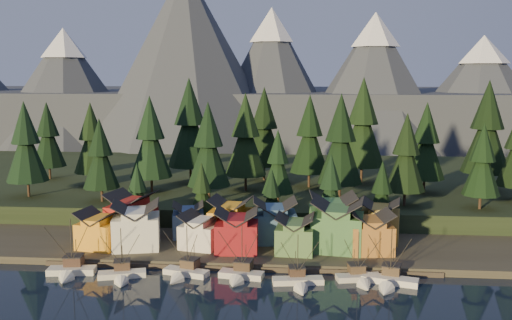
# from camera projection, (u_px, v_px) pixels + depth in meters

# --- Properties ---
(ground) EXTENTS (500.00, 500.00, 0.00)m
(ground) POSITION_uv_depth(u_px,v_px,m) (229.00, 300.00, 99.33)
(ground) COLOR black
(ground) RESTS_ON ground
(shore_strip) EXTENTS (400.00, 50.00, 1.50)m
(shore_strip) POSITION_uv_depth(u_px,v_px,m) (251.00, 233.00, 138.61)
(shore_strip) COLOR #373328
(shore_strip) RESTS_ON ground
(hillside) EXTENTS (420.00, 100.00, 6.00)m
(hillside) POSITION_uv_depth(u_px,v_px,m) (266.00, 184.00, 187.51)
(hillside) COLOR black
(hillside) RESTS_ON ground
(dock) EXTENTS (80.00, 4.00, 1.00)m
(dock) POSITION_uv_depth(u_px,v_px,m) (240.00, 266.00, 115.51)
(dock) COLOR #4A3F35
(dock) RESTS_ON ground
(mountain_ridge) EXTENTS (560.00, 190.00, 90.00)m
(mountain_ridge) POSITION_uv_depth(u_px,v_px,m) (275.00, 98.00, 306.13)
(mountain_ridge) COLOR #454A59
(mountain_ridge) RESTS_ON ground
(boat_0) EXTENTS (9.77, 10.42, 12.08)m
(boat_0) POSITION_uv_depth(u_px,v_px,m) (70.00, 264.00, 111.19)
(boat_0) COLOR silver
(boat_0) RESTS_ON ground
(boat_1) EXTENTS (9.79, 10.22, 10.69)m
(boat_1) POSITION_uv_depth(u_px,v_px,m) (122.00, 269.00, 109.42)
(boat_1) COLOR silver
(boat_1) RESTS_ON ground
(boat_2) EXTENTS (9.60, 10.09, 10.90)m
(boat_2) POSITION_uv_depth(u_px,v_px,m) (184.00, 266.00, 110.59)
(boat_2) COLOR silver
(boat_2) RESTS_ON ground
(boat_3) EXTENTS (9.15, 9.75, 11.44)m
(boat_3) POSITION_uv_depth(u_px,v_px,m) (240.00, 268.00, 109.16)
(boat_3) COLOR beige
(boat_3) RESTS_ON ground
(boat_4) EXTENTS (10.12, 10.77, 10.39)m
(boat_4) POSITION_uv_depth(u_px,v_px,m) (299.00, 276.00, 105.95)
(boat_4) COLOR silver
(boat_4) RESTS_ON ground
(boat_5) EXTENTS (9.14, 9.64, 10.41)m
(boat_5) POSITION_uv_depth(u_px,v_px,m) (360.00, 272.00, 107.70)
(boat_5) COLOR beige
(boat_5) RESTS_ON ground
(boat_6) EXTENTS (11.12, 11.61, 11.47)m
(boat_6) POSITION_uv_depth(u_px,v_px,m) (389.00, 274.00, 106.07)
(boat_6) COLOR white
(boat_6) RESTS_ON ground
(house_front_0) EXTENTS (9.64, 9.28, 8.29)m
(house_front_0) POSITION_uv_depth(u_px,v_px,m) (99.00, 228.00, 123.81)
(house_front_0) COLOR orange
(house_front_0) RESTS_ON shore_strip
(house_front_1) EXTENTS (11.66, 11.37, 10.15)m
(house_front_1) POSITION_uv_depth(u_px,v_px,m) (136.00, 224.00, 123.66)
(house_front_1) COLOR silver
(house_front_1) RESTS_ON shore_strip
(house_front_2) EXTENTS (9.47, 9.52, 7.68)m
(house_front_2) POSITION_uv_depth(u_px,v_px,m) (201.00, 229.00, 124.00)
(house_front_2) COLOR silver
(house_front_2) RESTS_ON shore_strip
(house_front_3) EXTENTS (9.39, 8.99, 9.10)m
(house_front_3) POSITION_uv_depth(u_px,v_px,m) (237.00, 229.00, 121.44)
(house_front_3) COLOR maroon
(house_front_3) RESTS_ON shore_strip
(house_front_4) EXTENTS (8.40, 8.98, 8.06)m
(house_front_4) POSITION_uv_depth(u_px,v_px,m) (295.00, 233.00, 120.67)
(house_front_4) COLOR #4D7640
(house_front_4) RESTS_ON shore_strip
(house_front_5) EXTENTS (11.98, 11.17, 11.17)m
(house_front_5) POSITION_uv_depth(u_px,v_px,m) (338.00, 223.00, 121.89)
(house_front_5) COLOR #3E6F3C
(house_front_5) RESTS_ON shore_strip
(house_front_6) EXTENTS (9.79, 9.37, 8.87)m
(house_front_6) POSITION_uv_depth(u_px,v_px,m) (370.00, 231.00, 120.58)
(house_front_6) COLOR #B2712D
(house_front_6) RESTS_ON shore_strip
(house_back_0) EXTENTS (11.43, 11.13, 10.49)m
(house_back_0) POSITION_uv_depth(u_px,v_px,m) (131.00, 213.00, 132.10)
(house_back_0) COLOR #A31F19
(house_back_0) RESTS_ON shore_strip
(house_back_1) EXTENTS (8.28, 8.35, 7.93)m
(house_back_1) POSITION_uv_depth(u_px,v_px,m) (188.00, 219.00, 132.37)
(house_back_1) COLOR #354D7F
(house_back_1) RESTS_ON shore_strip
(house_back_2) EXTENTS (10.10, 9.45, 9.69)m
(house_back_2) POSITION_uv_depth(u_px,v_px,m) (231.00, 218.00, 130.02)
(house_back_2) COLOR orange
(house_back_2) RESTS_ON shore_strip
(house_back_3) EXTENTS (10.47, 9.53, 9.75)m
(house_back_3) POSITION_uv_depth(u_px,v_px,m) (275.00, 219.00, 128.34)
(house_back_3) COLOR #35557F
(house_back_3) RESTS_ON shore_strip
(house_back_4) EXTENTS (10.67, 10.30, 10.95)m
(house_back_4) POSITION_uv_depth(u_px,v_px,m) (333.00, 217.00, 128.31)
(house_back_4) COLOR #498447
(house_back_4) RESTS_ON shore_strip
(house_back_5) EXTENTS (9.83, 9.92, 9.49)m
(house_back_5) POSITION_uv_depth(u_px,v_px,m) (380.00, 219.00, 128.75)
(house_back_5) COLOR olive
(house_back_5) RESTS_ON shore_strip
(tree_hill_0) EXTENTS (11.17, 11.17, 26.02)m
(tree_hill_0) POSITION_uv_depth(u_px,v_px,m) (26.00, 145.00, 152.96)
(tree_hill_0) COLOR #332319
(tree_hill_0) RESTS_ON hillside
(tree_hill_1) EXTENTS (10.70, 10.70, 24.93)m
(tree_hill_1) POSITION_uv_depth(u_px,v_px,m) (92.00, 140.00, 167.75)
(tree_hill_1) COLOR #332319
(tree_hill_1) RESTS_ON hillside
(tree_hill_2) EXTENTS (9.39, 9.39, 21.86)m
(tree_hill_2) POSITION_uv_depth(u_px,v_px,m) (100.00, 156.00, 147.42)
(tree_hill_2) COLOR #332319
(tree_hill_2) RESTS_ON hillside
(tree_hill_3) EXTENTS (11.70, 11.70, 27.25)m
(tree_hill_3) POSITION_uv_depth(u_px,v_px,m) (151.00, 140.00, 157.92)
(tree_hill_3) COLOR #332319
(tree_hill_3) RESTS_ON hillside
(tree_hill_4) EXTENTS (13.75, 13.75, 32.04)m
(tree_hill_4) POSITION_uv_depth(u_px,v_px,m) (190.00, 126.00, 171.60)
(tree_hill_4) COLOR #332319
(tree_hill_4) RESTS_ON hillside
(tree_hill_5) EXTENTS (11.23, 11.23, 26.15)m
(tree_hill_5) POSITION_uv_depth(u_px,v_px,m) (208.00, 148.00, 146.58)
(tree_hill_5) COLOR #332319
(tree_hill_5) RESTS_ON hillside
(tree_hill_6) EXTENTS (12.00, 12.00, 27.95)m
(tree_hill_6) POSITION_uv_depth(u_px,v_px,m) (246.00, 138.00, 160.50)
(tree_hill_6) COLOR #332319
(tree_hill_6) RESTS_ON hillside
(tree_hill_7) EXTENTS (8.31, 8.31, 19.37)m
(tree_hill_7) POSITION_uv_depth(u_px,v_px,m) (278.00, 164.00, 143.59)
(tree_hill_7) COLOR #332319
(tree_hill_7) RESTS_ON hillside
(tree_hill_8) EXTENTS (11.71, 11.71, 27.28)m
(tree_hill_8) POSITION_uv_depth(u_px,v_px,m) (310.00, 137.00, 165.87)
(tree_hill_8) COLOR #332319
(tree_hill_8) RESTS_ON hillside
(tree_hill_9) EXTENTS (12.10, 12.10, 28.18)m
(tree_hill_9) POSITION_uv_depth(u_px,v_px,m) (341.00, 142.00, 148.35)
(tree_hill_9) COLOR #332319
(tree_hill_9) RESTS_ON hillside
(tree_hill_10) EXTENTS (13.84, 13.84, 32.25)m
(tree_hill_10) POSITION_uv_depth(u_px,v_px,m) (363.00, 125.00, 171.93)
(tree_hill_10) COLOR #332319
(tree_hill_10) RESTS_ON hillside
(tree_hill_11) EXTENTS (10.11, 10.11, 23.55)m
(tree_hill_11) POSITION_uv_depth(u_px,v_px,m) (406.00, 155.00, 142.40)
(tree_hill_11) COLOR #332319
(tree_hill_11) RESTS_ON hillside
(tree_hill_12) EXTENTS (10.95, 10.95, 25.50)m
(tree_hill_12) POSITION_uv_depth(u_px,v_px,m) (426.00, 144.00, 157.30)
(tree_hill_12) COLOR #332319
(tree_hill_12) RESTS_ON hillside
(tree_hill_13) EXTENTS (9.17, 9.17, 21.36)m
(tree_hill_13) POSITION_uv_depth(u_px,v_px,m) (482.00, 162.00, 139.03)
(tree_hill_13) COLOR #332319
(tree_hill_13) RESTS_ON hillside
(tree_hill_14) EXTENTS (13.54, 13.54, 31.54)m
(tree_hill_14) POSITION_uv_depth(u_px,v_px,m) (487.00, 130.00, 161.13)
(tree_hill_14) COLOR #332319
(tree_hill_14) RESTS_ON hillside
(tree_hill_15) EXTENTS (12.52, 12.52, 29.17)m
(tree_hill_15) POSITION_uv_depth(u_px,v_px,m) (264.00, 130.00, 176.79)
(tree_hill_15) COLOR #332319
(tree_hill_15) RESTS_ON hillside
(tree_hill_16) EXTENTS (10.51, 10.51, 24.48)m
(tree_hill_16) POSITION_uv_depth(u_px,v_px,m) (48.00, 137.00, 179.21)
(tree_hill_16) COLOR #332319
(tree_hill_16) RESTS_ON hillside
(tree_shore_0) EXTENTS (6.92, 6.92, 16.12)m
(tree_shore_0) POSITION_uv_depth(u_px,v_px,m) (138.00, 192.00, 139.64)
(tree_shore_0) COLOR #332319
(tree_shore_0) RESTS_ON shore_strip
(tree_shore_1) EXTENTS (7.05, 7.05, 16.43)m
(tree_shore_1) POSITION_uv_depth(u_px,v_px,m) (202.00, 193.00, 138.21)
(tree_shore_1) COLOR #332319
(tree_shore_1) RESTS_ON shore_strip
(tree_shore_2) EXTENTS (6.46, 6.46, 15.05)m
(tree_shore_2) POSITION_uv_depth(u_px,v_px,m) (272.00, 197.00, 136.83)
(tree_shore_2) COLOR #332319
(tree_shore_2) RESTS_ON shore_strip
(tree_shore_3) EXTENTS (8.15, 8.15, 18.99)m
(tree_shore_3) POSITION_uv_depth(u_px,v_px,m) (331.00, 190.00, 135.27)
(tree_shore_3) COLOR #332319
(tree_shore_3) RESTS_ON shore_strip
(tree_shore_4) EXTENTS (7.53, 7.53, 17.53)m
(tree_shore_4) POSITION_uv_depth(u_px,v_px,m) (382.00, 194.00, 134.34)
(tree_shore_4) COLOR #332319
(tree_shore_4) RESTS_ON shore_strip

